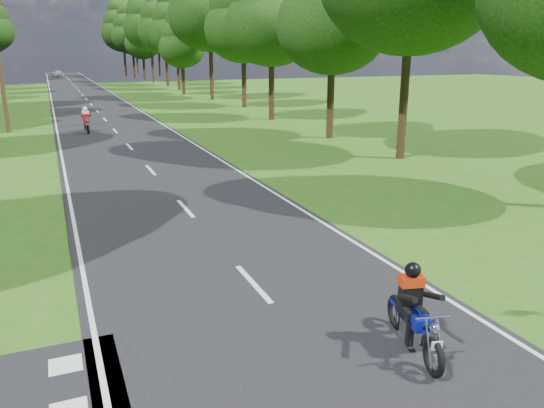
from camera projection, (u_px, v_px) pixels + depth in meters
name	position (u px, v px, depth m)	size (l,w,h in m)	color
ground	(293.00, 328.00, 9.47)	(160.00, 160.00, 0.00)	#295914
main_road	(86.00, 99.00, 53.78)	(7.00, 140.00, 0.02)	black
road_markings	(86.00, 101.00, 52.07)	(7.40, 140.00, 0.01)	silver
treeline	(86.00, 19.00, 60.93)	(40.00, 115.35, 14.78)	black
rider_near_blue	(415.00, 309.00, 8.57)	(0.59, 1.76, 1.47)	#0D1894
rider_far_red	(86.00, 120.00, 31.74)	(0.61, 1.83, 1.52)	#B20D26
distant_car	(58.00, 73.00, 98.10)	(1.52, 3.77, 1.29)	silver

